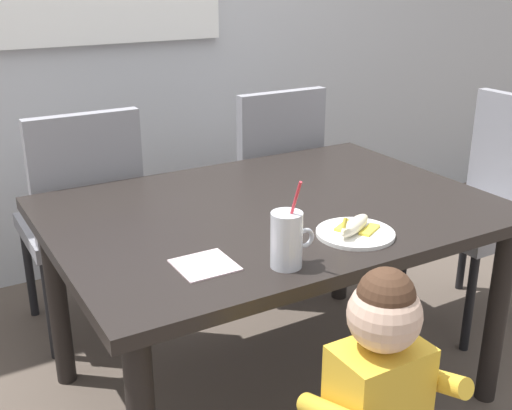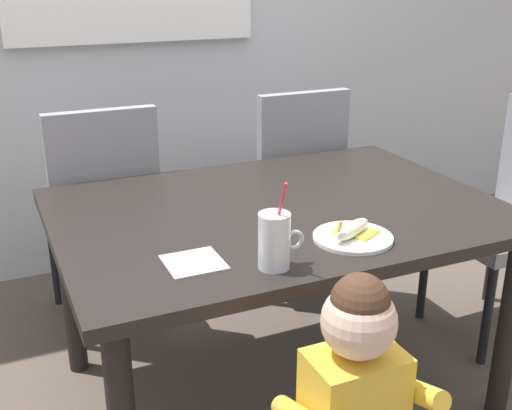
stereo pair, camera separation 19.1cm
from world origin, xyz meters
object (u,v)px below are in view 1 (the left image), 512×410
toddler_standing (379,390)px  paper_napkin (205,265)px  dining_chair_right (268,178)px  dining_chair_far (490,198)px  milk_cup (287,243)px  dining_chair_left (83,213)px  dining_table (273,230)px  snack_plate (355,233)px  peeled_banana (355,226)px

toddler_standing → paper_napkin: toddler_standing is taller
dining_chair_right → dining_chair_far: same height
dining_chair_right → toddler_standing: (-0.57, -1.44, -0.02)m
dining_chair_right → toddler_standing: size_ratio=1.15×
milk_cup → dining_chair_left: bearing=102.4°
dining_table → dining_chair_left: (-0.45, 0.71, -0.09)m
dining_chair_left → paper_napkin: 1.01m
dining_chair_far → snack_plate: bearing=-71.2°
toddler_standing → peeled_banana: 0.52m
dining_chair_left → peeled_banana: bearing=116.8°
toddler_standing → paper_napkin: (-0.23, 0.44, 0.19)m
dining_chair_left → peeled_banana: size_ratio=5.47×
snack_plate → peeled_banana: peeled_banana is taller
dining_chair_left → dining_chair_far: size_ratio=1.00×
dining_chair_left → milk_cup: milk_cup is taller
milk_cup → paper_napkin: bearing=149.3°
dining_chair_far → snack_plate: 1.07m
dining_chair_right → dining_chair_far: bearing=134.0°
snack_plate → toddler_standing: bearing=-120.6°
snack_plate → paper_napkin: bearing=175.2°
dining_table → milk_cup: 0.47m
toddler_standing → peeled_banana: bearing=59.7°
dining_chair_right → dining_table: bearing=60.0°
dining_chair_right → toddler_standing: 1.55m
milk_cup → snack_plate: 0.30m
dining_chair_far → peeled_banana: bearing=-71.2°
dining_chair_right → snack_plate: (-0.33, -1.04, 0.18)m
peeled_banana → dining_table: bearing=103.2°
paper_napkin → dining_chair_far: bearing=11.6°
dining_table → dining_chair_far: bearing=0.8°
dining_chair_far → snack_plate: (-1.00, -0.34, 0.18)m
dining_chair_right → milk_cup: 1.29m
toddler_standing → paper_napkin: 0.53m
peeled_banana → dining_chair_right: bearing=72.2°
dining_chair_far → snack_plate: dining_chair_far is taller
milk_cup → peeled_banana: (0.28, 0.07, -0.04)m
toddler_standing → milk_cup: bearing=97.8°
dining_chair_left → snack_plate: (0.53, -1.03, 0.18)m
toddler_standing → peeled_banana: size_ratio=4.78×
dining_chair_left → paper_napkin: size_ratio=6.40×
milk_cup → snack_plate: (0.28, 0.07, -0.06)m
dining_table → paper_napkin: paper_napkin is taller
milk_cup → paper_napkin: (-0.18, 0.11, -0.06)m
dining_chair_left → dining_chair_right: 0.86m
dining_chair_left → dining_chair_right: (0.86, 0.00, 0.00)m
milk_cup → peeled_banana: size_ratio=1.40×
dining_chair_far → paper_napkin: 1.51m
milk_cup → peeled_banana: milk_cup is taller
milk_cup → paper_napkin: 0.22m
dining_chair_far → paper_napkin: bearing=-78.4°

